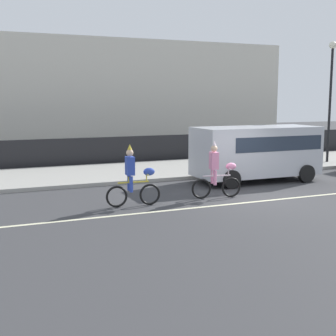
{
  "coord_description": "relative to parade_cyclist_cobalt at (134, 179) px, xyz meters",
  "views": [
    {
      "loc": [
        -8.73,
        -12.93,
        3.3
      ],
      "look_at": [
        -2.77,
        1.2,
        1.0
      ],
      "focal_mm": 50.0,
      "sensor_mm": 36.0,
      "label": 1
    }
  ],
  "objects": [
    {
      "name": "ground_plane",
      "position": [
        4.23,
        -0.45,
        -0.84
      ],
      "size": [
        80.0,
        80.0,
        0.0
      ],
      "primitive_type": "plane",
      "color": "#38383A"
    },
    {
      "name": "sidewalk_curb",
      "position": [
        4.23,
        6.05,
        -0.77
      ],
      "size": [
        60.0,
        5.0,
        0.15
      ],
      "primitive_type": "cube",
      "color": "#9E9B93",
      "rests_on": "ground"
    },
    {
      "name": "parade_cyclist_pink",
      "position": [
        2.93,
        0.06,
        0.0
      ],
      "size": [
        1.71,
        0.52,
        1.92
      ],
      "color": "black",
      "rests_on": "ground"
    },
    {
      "name": "street_lamp_post",
      "position": [
        11.82,
        4.86,
        3.15
      ],
      "size": [
        0.36,
        0.36,
        5.86
      ],
      "color": "black",
      "rests_on": "sidewalk_curb"
    },
    {
      "name": "parade_cyclist_cobalt",
      "position": [
        0.0,
        0.0,
        0.0
      ],
      "size": [
        1.72,
        0.5,
        1.92
      ],
      "color": "black",
      "rests_on": "ground"
    },
    {
      "name": "road_centre_line",
      "position": [
        4.23,
        -0.95,
        -0.84
      ],
      "size": [
        36.0,
        0.14,
        0.01
      ],
      "primitive_type": "cube",
      "color": "beige",
      "rests_on": "ground"
    },
    {
      "name": "pedestrian_onlooker",
      "position": [
        10.56,
        4.31,
        0.17
      ],
      "size": [
        0.32,
        0.2,
        1.62
      ],
      "color": "#33333D",
      "rests_on": "sidewalk_curb"
    },
    {
      "name": "fence_line",
      "position": [
        4.23,
        8.95,
        -0.14
      ],
      "size": [
        40.0,
        0.08,
        1.4
      ],
      "primitive_type": "cube",
      "color": "black",
      "rests_on": "ground"
    },
    {
      "name": "building_backdrop",
      "position": [
        1.01,
        17.55,
        2.57
      ],
      "size": [
        28.0,
        8.0,
        6.81
      ],
      "primitive_type": "cube",
      "color": "beige",
      "rests_on": "ground"
    },
    {
      "name": "parked_van_silver",
      "position": [
        5.96,
        2.25,
        0.44
      ],
      "size": [
        5.0,
        2.22,
        2.18
      ],
      "color": "silver",
      "rests_on": "ground"
    }
  ]
}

